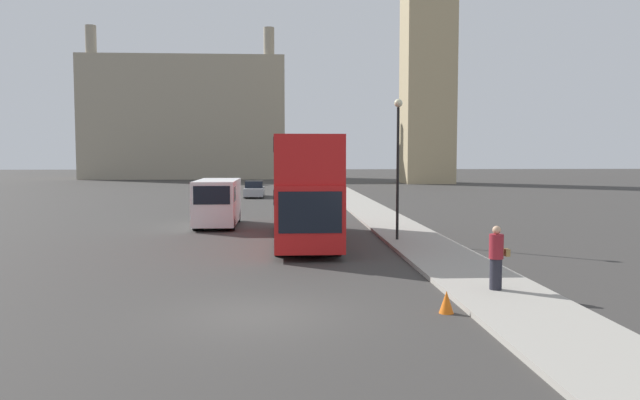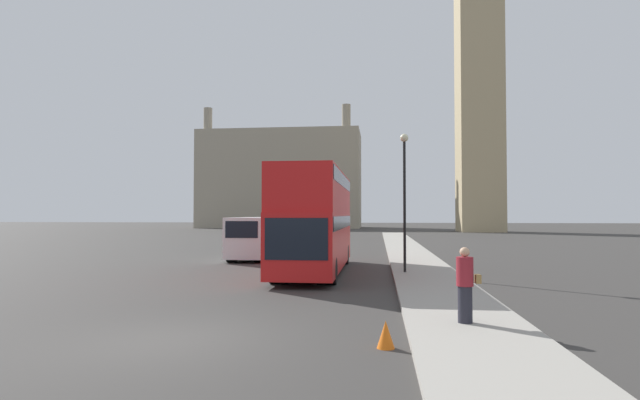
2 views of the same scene
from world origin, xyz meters
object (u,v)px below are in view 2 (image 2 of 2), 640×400
red_double_decker_bus (316,217)px  pedestrian (465,285)px  clock_tower (478,22)px  white_van (254,237)px  street_lamp (404,182)px  parked_sedan (317,233)px

red_double_decker_bus → pedestrian: size_ratio=6.31×
clock_tower → red_double_decker_bus: clock_tower is taller
white_van → street_lamp: 11.20m
red_double_decker_bus → parked_sedan: 29.71m
clock_tower → parked_sedan: bearing=-129.5°
pedestrian → red_double_decker_bus: bearing=114.2°
clock_tower → parked_sedan: (-22.09, -26.77, -31.94)m
white_van → clock_tower: bearing=65.3°
red_double_decker_bus → white_van: red_double_decker_bus is taller
pedestrian → white_van: bearing=118.9°
clock_tower → pedestrian: (-13.64, -67.06, -31.57)m
red_double_decker_bus → white_van: size_ratio=1.98×
clock_tower → pedestrian: 75.37m
red_double_decker_bus → parked_sedan: (-3.57, 29.44, -1.89)m
street_lamp → parked_sedan: 31.19m
red_double_decker_bus → white_van: 7.68m
white_van → parked_sedan: 23.34m
white_van → pedestrian: white_van is taller
white_van → pedestrian: (9.35, -16.98, -0.31)m
red_double_decker_bus → white_van: bearing=126.1°
parked_sedan → clock_tower: bearing=50.5°
white_van → parked_sedan: bearing=87.8°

